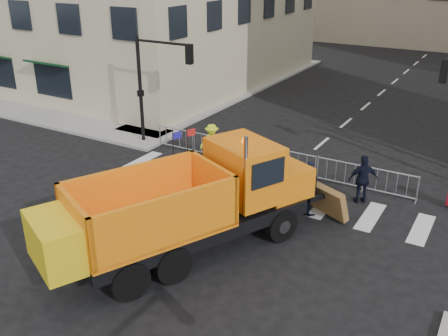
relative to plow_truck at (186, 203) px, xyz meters
The scene contains 9 objects.
ground 1.80m from the plow_truck, 19.56° to the right, with size 120.00×120.00×0.00m, color black.
sidewalk_back 8.61m from the plow_truck, 88.76° to the left, with size 64.00×5.00×0.15m, color gray.
traffic_light_left 10.83m from the plow_truck, 136.44° to the left, with size 0.18×0.18×5.40m, color black.
crowd_barriers 7.66m from the plow_truck, 94.31° to the left, with size 12.60×0.60×1.10m, color #9EA0A5, non-canonical shape.
plow_truck is the anchor object (origin of this frame).
cop_a 6.03m from the plow_truck, 70.95° to the left, with size 0.60×0.39×1.64m, color black.
cop_b 5.21m from the plow_truck, 63.15° to the left, with size 0.86×0.67×1.77m, color black.
cop_c 7.50m from the plow_truck, 59.23° to the left, with size 1.15×0.48×1.96m, color black.
worker 7.82m from the plow_truck, 115.88° to the left, with size 1.09×0.63×1.69m, color #E6F71D.
Camera 1 is at (7.88, -11.27, 8.91)m, focal length 40.00 mm.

